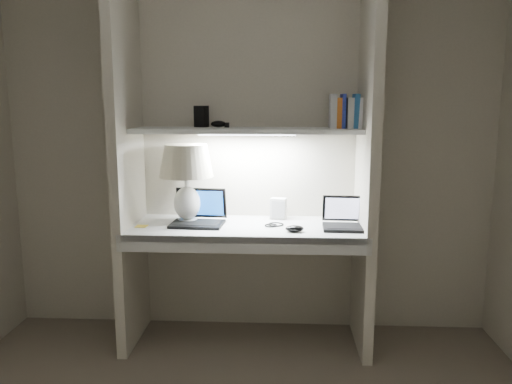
# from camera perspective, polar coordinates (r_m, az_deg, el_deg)

# --- Properties ---
(back_wall) EXTENTS (3.20, 0.01, 2.50)m
(back_wall) POSITION_cam_1_polar(r_m,az_deg,el_deg) (3.30, -0.84, 5.47)
(back_wall) COLOR #BDB4A1
(back_wall) RESTS_ON floor
(alcove_panel_left) EXTENTS (0.06, 0.55, 2.50)m
(alcove_panel_left) POSITION_cam_1_polar(r_m,az_deg,el_deg) (3.16, -14.56, 4.96)
(alcove_panel_left) COLOR #BDB4A1
(alcove_panel_left) RESTS_ON floor
(alcove_panel_right) EXTENTS (0.06, 0.55, 2.50)m
(alcove_panel_right) POSITION_cam_1_polar(r_m,az_deg,el_deg) (3.06, 12.64, 4.88)
(alcove_panel_right) COLOR #BDB4A1
(alcove_panel_right) RESTS_ON floor
(desk) EXTENTS (1.40, 0.55, 0.04)m
(desk) POSITION_cam_1_polar(r_m,az_deg,el_deg) (3.10, -1.16, -4.18)
(desk) COLOR white
(desk) RESTS_ON alcove_panel_left
(desk_apron) EXTENTS (1.46, 0.03, 0.10)m
(desk_apron) POSITION_cam_1_polar(r_m,az_deg,el_deg) (2.86, -1.53, -6.03)
(desk_apron) COLOR silver
(desk_apron) RESTS_ON desk
(shelf) EXTENTS (1.40, 0.36, 0.03)m
(shelf) POSITION_cam_1_polar(r_m,az_deg,el_deg) (3.11, -1.07, 7.04)
(shelf) COLOR silver
(shelf) RESTS_ON back_wall
(strip_light) EXTENTS (0.60, 0.04, 0.02)m
(strip_light) POSITION_cam_1_polar(r_m,az_deg,el_deg) (3.11, -1.07, 6.64)
(strip_light) COLOR white
(strip_light) RESTS_ON shelf
(table_lamp) EXTENTS (0.34, 0.34, 0.50)m
(table_lamp) POSITION_cam_1_polar(r_m,az_deg,el_deg) (3.15, -7.96, 2.49)
(table_lamp) COLOR white
(table_lamp) RESTS_ON desk
(laptop_main) EXTENTS (0.34, 0.30, 0.22)m
(laptop_main) POSITION_cam_1_polar(r_m,az_deg,el_deg) (3.15, -6.54, -2.73)
(laptop_main) COLOR black
(laptop_main) RESTS_ON desk
(laptop_netbook) EXTENTS (0.30, 0.27, 0.19)m
(laptop_netbook) POSITION_cam_1_polar(r_m,az_deg,el_deg) (3.09, 10.35, -3.22)
(laptop_netbook) COLOR black
(laptop_netbook) RESTS_ON desk
(speaker) EXTENTS (0.11, 0.09, 0.14)m
(speaker) POSITION_cam_1_polar(r_m,az_deg,el_deg) (3.25, 2.57, -1.91)
(speaker) COLOR silver
(speaker) RESTS_ON desk
(mouse) EXTENTS (0.11, 0.07, 0.04)m
(mouse) POSITION_cam_1_polar(r_m,az_deg,el_deg) (2.95, 4.43, -4.19)
(mouse) COLOR black
(mouse) RESTS_ON desk
(cable_coil) EXTENTS (0.12, 0.12, 0.01)m
(cable_coil) POSITION_cam_1_polar(r_m,az_deg,el_deg) (3.10, 2.29, -3.72)
(cable_coil) COLOR black
(cable_coil) RESTS_ON desk
(sticky_note) EXTENTS (0.07, 0.07, 0.00)m
(sticky_note) POSITION_cam_1_polar(r_m,az_deg,el_deg) (3.15, -12.95, -3.83)
(sticky_note) COLOR gold
(sticky_note) RESTS_ON desk
(book_row) EXTENTS (0.20, 0.14, 0.21)m
(book_row) POSITION_cam_1_polar(r_m,az_deg,el_deg) (3.13, 10.18, 8.98)
(book_row) COLOR white
(book_row) RESTS_ON shelf
(shelf_box) EXTENTS (0.10, 0.08, 0.14)m
(shelf_box) POSITION_cam_1_polar(r_m,az_deg,el_deg) (3.25, -6.26, 8.58)
(shelf_box) COLOR black
(shelf_box) RESTS_ON shelf
(shelf_gadget) EXTENTS (0.12, 0.10, 0.04)m
(shelf_gadget) POSITION_cam_1_polar(r_m,az_deg,el_deg) (3.19, -4.31, 7.76)
(shelf_gadget) COLOR black
(shelf_gadget) RESTS_ON shelf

